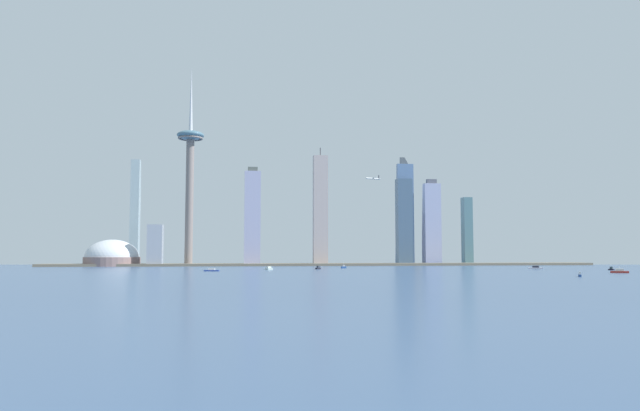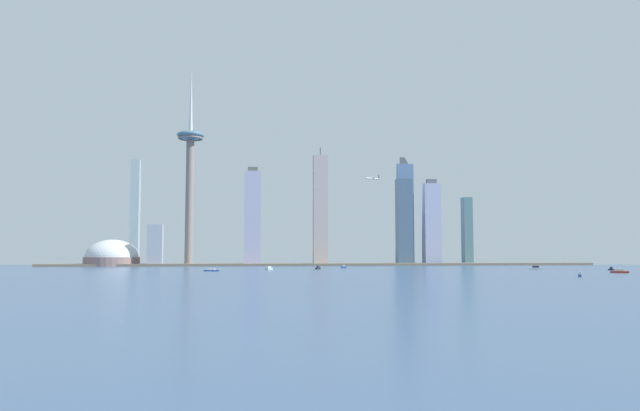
{
  "view_description": "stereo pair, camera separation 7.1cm",
  "coord_description": "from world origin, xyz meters",
  "px_view_note": "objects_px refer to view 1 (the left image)",
  "views": [
    {
      "loc": [
        -138.92,
        -375.7,
        21.0
      ],
      "look_at": [
        -11.99,
        552.23,
        94.27
      ],
      "focal_mm": 33.46,
      "sensor_mm": 36.0,
      "label": 1
    },
    {
      "loc": [
        -138.85,
        -375.71,
        21.0
      ],
      "look_at": [
        -11.99,
        552.23,
        94.27
      ],
      "focal_mm": 33.46,
      "sensor_mm": 36.0,
      "label": 2
    }
  ],
  "objects_px": {
    "skyscraper_3": "(135,212)",
    "boat_5": "(536,268)",
    "skyscraper_6": "(432,223)",
    "skyscraper_7": "(404,222)",
    "skyscraper_0": "(413,239)",
    "boat_0": "(318,268)",
    "boat_1": "(344,267)",
    "boat_6": "(620,271)",
    "skyscraper_2": "(320,210)",
    "airplane": "(373,178)",
    "skyscraper_1": "(404,213)",
    "observation_tower": "(190,164)",
    "boat_2": "(611,269)",
    "stadium_dome": "(112,258)",
    "boat_3": "(269,268)",
    "boat_4": "(580,275)",
    "skyscraper_5": "(155,245)",
    "skyscraper_8": "(467,231)",
    "skyscraper_4": "(252,218)",
    "boat_7": "(212,270)"
  },
  "relations": [
    {
      "from": "boat_4",
      "to": "stadium_dome",
      "type": "bearing_deg",
      "value": -109.03
    },
    {
      "from": "skyscraper_2",
      "to": "skyscraper_1",
      "type": "bearing_deg",
      "value": 16.03
    },
    {
      "from": "skyscraper_0",
      "to": "boat_0",
      "type": "distance_m",
      "value": 338.34
    },
    {
      "from": "skyscraper_0",
      "to": "boat_1",
      "type": "bearing_deg",
      "value": -125.66
    },
    {
      "from": "boat_1",
      "to": "boat_4",
      "type": "distance_m",
      "value": 330.13
    },
    {
      "from": "observation_tower",
      "to": "boat_1",
      "type": "bearing_deg",
      "value": -37.38
    },
    {
      "from": "skyscraper_7",
      "to": "boat_6",
      "type": "distance_m",
      "value": 403.9
    },
    {
      "from": "boat_1",
      "to": "boat_6",
      "type": "relative_size",
      "value": 0.6
    },
    {
      "from": "skyscraper_5",
      "to": "skyscraper_8",
      "type": "relative_size",
      "value": 0.55
    },
    {
      "from": "boat_3",
      "to": "skyscraper_4",
      "type": "bearing_deg",
      "value": -7.11
    },
    {
      "from": "boat_2",
      "to": "boat_6",
      "type": "distance_m",
      "value": 99.09
    },
    {
      "from": "skyscraper_4",
      "to": "boat_7",
      "type": "relative_size",
      "value": 8.96
    },
    {
      "from": "skyscraper_7",
      "to": "boat_3",
      "type": "distance_m",
      "value": 329.87
    },
    {
      "from": "skyscraper_2",
      "to": "boat_6",
      "type": "bearing_deg",
      "value": -55.49
    },
    {
      "from": "skyscraper_6",
      "to": "skyscraper_7",
      "type": "xyz_separation_m",
      "value": [
        -53.11,
        -21.04,
        0.93
      ]
    },
    {
      "from": "observation_tower",
      "to": "boat_5",
      "type": "xyz_separation_m",
      "value": [
        444.49,
        -226.57,
        -155.2
      ]
    },
    {
      "from": "stadium_dome",
      "to": "boat_1",
      "type": "xyz_separation_m",
      "value": [
        324.93,
        -164.42,
        -10.43
      ]
    },
    {
      "from": "observation_tower",
      "to": "boat_1",
      "type": "distance_m",
      "value": 308.58
    },
    {
      "from": "observation_tower",
      "to": "boat_1",
      "type": "height_order",
      "value": "observation_tower"
    },
    {
      "from": "skyscraper_7",
      "to": "boat_6",
      "type": "bearing_deg",
      "value": -73.19
    },
    {
      "from": "skyscraper_3",
      "to": "boat_5",
      "type": "distance_m",
      "value": 629.68
    },
    {
      "from": "boat_2",
      "to": "skyscraper_4",
      "type": "bearing_deg",
      "value": -137.69
    },
    {
      "from": "skyscraper_5",
      "to": "skyscraper_8",
      "type": "height_order",
      "value": "skyscraper_8"
    },
    {
      "from": "skyscraper_2",
      "to": "airplane",
      "type": "xyz_separation_m",
      "value": [
        91.17,
        27.39,
        55.49
      ]
    },
    {
      "from": "boat_0",
      "to": "skyscraper_4",
      "type": "bearing_deg",
      "value": 57.11
    },
    {
      "from": "skyscraper_0",
      "to": "skyscraper_4",
      "type": "relative_size",
      "value": 0.67
    },
    {
      "from": "boat_1",
      "to": "boat_6",
      "type": "height_order",
      "value": "boat_1"
    },
    {
      "from": "airplane",
      "to": "skyscraper_7",
      "type": "bearing_deg",
      "value": 146.09
    },
    {
      "from": "skyscraper_6",
      "to": "skyscraper_7",
      "type": "height_order",
      "value": "skyscraper_6"
    },
    {
      "from": "skyscraper_3",
      "to": "boat_5",
      "type": "relative_size",
      "value": 9.45
    },
    {
      "from": "boat_2",
      "to": "skyscraper_2",
      "type": "bearing_deg",
      "value": -145.81
    },
    {
      "from": "skyscraper_7",
      "to": "airplane",
      "type": "height_order",
      "value": "airplane"
    },
    {
      "from": "skyscraper_1",
      "to": "skyscraper_2",
      "type": "xyz_separation_m",
      "value": [
        -147.84,
        -42.49,
        0.4
      ]
    },
    {
      "from": "boat_0",
      "to": "boat_4",
      "type": "distance_m",
      "value": 315.86
    },
    {
      "from": "boat_1",
      "to": "boat_7",
      "type": "relative_size",
      "value": 0.62
    },
    {
      "from": "skyscraper_7",
      "to": "boat_4",
      "type": "height_order",
      "value": "skyscraper_7"
    },
    {
      "from": "skyscraper_8",
      "to": "boat_3",
      "type": "distance_m",
      "value": 416.49
    },
    {
      "from": "skyscraper_6",
      "to": "boat_6",
      "type": "height_order",
      "value": "skyscraper_6"
    },
    {
      "from": "stadium_dome",
      "to": "boat_3",
      "type": "distance_m",
      "value": 315.99
    },
    {
      "from": "skyscraper_7",
      "to": "skyscraper_3",
      "type": "bearing_deg",
      "value": 169.64
    },
    {
      "from": "boat_1",
      "to": "boat_5",
      "type": "bearing_deg",
      "value": -34.22
    },
    {
      "from": "boat_1",
      "to": "airplane",
      "type": "xyz_separation_m",
      "value": [
        82.1,
        184.52,
        140.57
      ]
    },
    {
      "from": "skyscraper_7",
      "to": "boat_2",
      "type": "height_order",
      "value": "skyscraper_7"
    },
    {
      "from": "boat_3",
      "to": "skyscraper_5",
      "type": "bearing_deg",
      "value": 27.47
    },
    {
      "from": "airplane",
      "to": "boat_6",
      "type": "bearing_deg",
      "value": 96.76
    },
    {
      "from": "boat_4",
      "to": "skyscraper_2",
      "type": "bearing_deg",
      "value": -135.49
    },
    {
      "from": "observation_tower",
      "to": "boat_2",
      "type": "xyz_separation_m",
      "value": [
        505.69,
        -288.07,
        -155.13
      ]
    },
    {
      "from": "stadium_dome",
      "to": "skyscraper_7",
      "type": "height_order",
      "value": "skyscraper_7"
    },
    {
      "from": "skyscraper_3",
      "to": "stadium_dome",
      "type": "bearing_deg",
      "value": -102.0
    },
    {
      "from": "stadium_dome",
      "to": "boat_2",
      "type": "distance_m",
      "value": 683.52
    }
  ]
}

